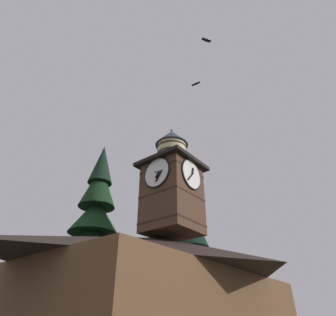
% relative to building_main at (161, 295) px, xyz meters
% --- Properties ---
extents(building_main, '(16.40, 10.34, 6.62)m').
position_rel_building_main_xyz_m(building_main, '(0.00, 0.00, 0.00)').
color(building_main, brown).
rests_on(building_main, ground_plane).
extents(clock_tower, '(3.74, 3.74, 7.81)m').
position_rel_building_main_xyz_m(clock_tower, '(0.18, 0.99, 6.57)').
color(clock_tower, '#4C3323').
rests_on(clock_tower, building_main).
extents(pine_tree_behind, '(6.14, 6.14, 15.10)m').
position_rel_building_main_xyz_m(pine_tree_behind, '(1.03, -5.58, 2.58)').
color(pine_tree_behind, '#473323').
rests_on(pine_tree_behind, ground_plane).
extents(pine_tree_aside, '(6.30, 6.30, 18.37)m').
position_rel_building_main_xyz_m(pine_tree_aside, '(-8.67, -4.09, 4.14)').
color(pine_tree_aside, '#473323').
rests_on(pine_tree_aside, ground_plane).
extents(moon, '(1.59, 1.59, 1.59)m').
position_rel_building_main_xyz_m(moon, '(-17.45, -37.64, 10.95)').
color(moon, silver).
extents(flying_bird_high, '(0.68, 0.50, 0.15)m').
position_rel_building_main_xyz_m(flying_bird_high, '(2.21, 5.59, 15.25)').
color(flying_bird_high, black).
extents(flying_bird_low, '(0.21, 0.59, 0.11)m').
position_rel_building_main_xyz_m(flying_bird_low, '(2.01, 4.41, 12.07)').
color(flying_bird_low, black).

